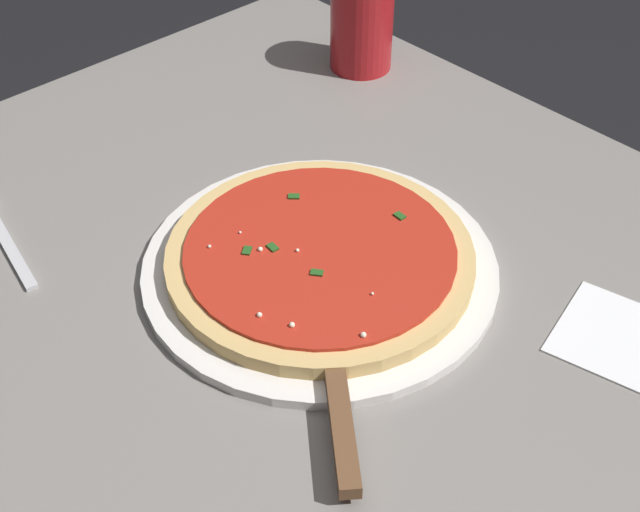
{
  "coord_description": "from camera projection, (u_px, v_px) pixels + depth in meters",
  "views": [
    {
      "loc": [
        -0.5,
        0.43,
        1.32
      ],
      "look_at": [
        -0.03,
        -0.01,
        0.75
      ],
      "focal_mm": 48.76,
      "sensor_mm": 36.0,
      "label": 1
    }
  ],
  "objects": [
    {
      "name": "pizza",
      "position": [
        320.0,
        256.0,
        0.86
      ],
      "size": [
        0.31,
        0.31,
        0.02
      ],
      "color": "#DBB26B",
      "rests_on": "serving_plate"
    },
    {
      "name": "cup_tall_drink",
      "position": [
        362.0,
        26.0,
        1.15
      ],
      "size": [
        0.08,
        0.08,
        0.12
      ],
      "primitive_type": "cylinder",
      "color": "#B2191E",
      "rests_on": "restaurant_table"
    },
    {
      "name": "pizza_server",
      "position": [
        337.0,
        389.0,
        0.74
      ],
      "size": [
        0.2,
        0.17,
        0.01
      ],
      "color": "silver",
      "rests_on": "serving_plate"
    },
    {
      "name": "fork",
      "position": [
        0.0,
        231.0,
        0.92
      ],
      "size": [
        0.19,
        0.05,
        0.0
      ],
      "color": "silver",
      "rests_on": "restaurant_table"
    },
    {
      "name": "napkin_folded_right",
      "position": [
        621.0,
        338.0,
        0.8
      ],
      "size": [
        0.14,
        0.13,
        0.0
      ],
      "primitive_type": "cube",
      "rotation": [
        0.0,
        0.0,
        0.24
      ],
      "color": "white",
      "rests_on": "restaurant_table"
    },
    {
      "name": "restaurant_table",
      "position": [
        294.0,
        350.0,
        0.98
      ],
      "size": [
        0.97,
        0.86,
        0.73
      ],
      "color": "black",
      "rests_on": "ground_plane"
    },
    {
      "name": "serving_plate",
      "position": [
        320.0,
        267.0,
        0.87
      ],
      "size": [
        0.36,
        0.36,
        0.01
      ],
      "primitive_type": "cylinder",
      "color": "white",
      "rests_on": "restaurant_table"
    }
  ]
}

